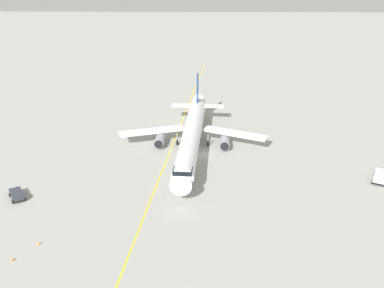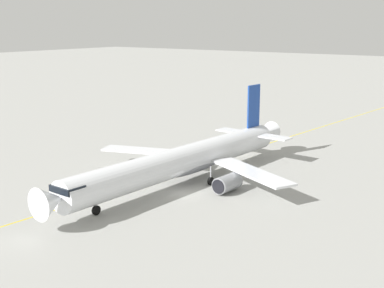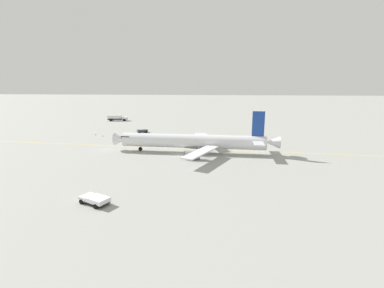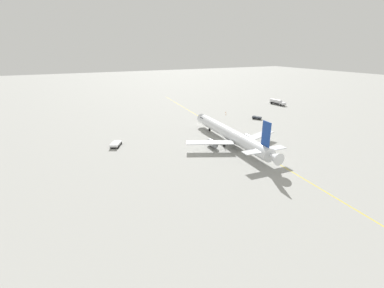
# 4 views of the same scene
# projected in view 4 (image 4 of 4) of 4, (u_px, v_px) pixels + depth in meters

# --- Properties ---
(ground_plane) EXTENTS (600.00, 600.00, 0.00)m
(ground_plane) POSITION_uv_depth(u_px,v_px,m) (219.00, 142.00, 87.64)
(ground_plane) COLOR #9E9E99
(airliner_main) EXTENTS (45.88, 32.19, 11.73)m
(airliner_main) POSITION_uv_depth(u_px,v_px,m) (231.00, 135.00, 84.38)
(airliner_main) COLOR white
(airliner_main) RESTS_ON ground_plane
(pushback_tug_truck) EXTENTS (5.60, 4.43, 1.30)m
(pushback_tug_truck) POSITION_uv_depth(u_px,v_px,m) (116.00, 144.00, 83.01)
(pushback_tug_truck) COLOR #232326
(pushback_tug_truck) RESTS_ON ground_plane
(fuel_tanker_truck) EXTENTS (9.78, 3.77, 2.87)m
(fuel_tanker_truck) POSITION_uv_depth(u_px,v_px,m) (277.00, 102.00, 144.72)
(fuel_tanker_truck) COLOR #232326
(fuel_tanker_truck) RESTS_ON ground_plane
(baggage_truck_truck) EXTENTS (4.23, 3.63, 1.22)m
(baggage_truck_truck) POSITION_uv_depth(u_px,v_px,m) (257.00, 118.00, 115.29)
(baggage_truck_truck) COLOR #232326
(baggage_truck_truck) RESTS_ON ground_plane
(taxiway_centreline) EXTENTS (176.59, 15.38, 0.01)m
(taxiway_centreline) POSITION_uv_depth(u_px,v_px,m) (234.00, 138.00, 91.54)
(taxiway_centreline) COLOR yellow
(taxiway_centreline) RESTS_ON ground_plane
(safety_cone_near) EXTENTS (0.36, 0.36, 0.55)m
(safety_cone_near) POSITION_uv_depth(u_px,v_px,m) (226.00, 114.00, 122.60)
(safety_cone_near) COLOR orange
(safety_cone_near) RESTS_ON ground_plane
(safety_cone_mid) EXTENTS (0.36, 0.36, 0.55)m
(safety_cone_mid) POSITION_uv_depth(u_px,v_px,m) (226.00, 112.00, 126.46)
(safety_cone_mid) COLOR orange
(safety_cone_mid) RESTS_ON ground_plane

